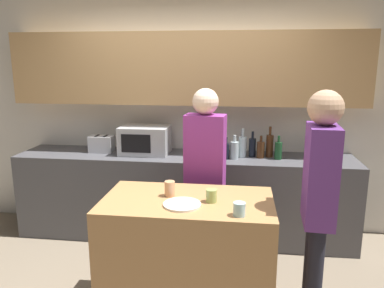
# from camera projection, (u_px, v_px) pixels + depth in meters

# --- Properties ---
(back_wall) EXTENTS (6.40, 0.40, 2.70)m
(back_wall) POSITION_uv_depth(u_px,v_px,m) (187.00, 95.00, 4.13)
(back_wall) COLOR silver
(back_wall) RESTS_ON ground_plane
(back_counter) EXTENTS (3.60, 0.62, 0.92)m
(back_counter) POSITION_uv_depth(u_px,v_px,m) (184.00, 196.00, 4.10)
(back_counter) COLOR #4C4C51
(back_counter) RESTS_ON ground_plane
(kitchen_island) EXTENTS (1.22, 0.69, 0.94)m
(kitchen_island) POSITION_uv_depth(u_px,v_px,m) (188.00, 259.00, 2.78)
(kitchen_island) COLOR #B27F4C
(kitchen_island) RESTS_ON ground_plane
(microwave) EXTENTS (0.52, 0.39, 0.30)m
(microwave) POSITION_uv_depth(u_px,v_px,m) (145.00, 140.00, 4.06)
(microwave) COLOR #B7BABC
(microwave) RESTS_ON back_counter
(toaster) EXTENTS (0.26, 0.16, 0.18)m
(toaster) POSITION_uv_depth(u_px,v_px,m) (102.00, 144.00, 4.14)
(toaster) COLOR silver
(toaster) RESTS_ON back_counter
(potted_plant) EXTENTS (0.14, 0.14, 0.40)m
(potted_plant) POSITION_uv_depth(u_px,v_px,m) (312.00, 140.00, 3.83)
(potted_plant) COLOR brown
(potted_plant) RESTS_ON back_counter
(bottle_0) EXTENTS (0.07, 0.07, 0.23)m
(bottle_0) POSITION_uv_depth(u_px,v_px,m) (226.00, 151.00, 3.84)
(bottle_0) COLOR black
(bottle_0) RESTS_ON back_counter
(bottle_1) EXTENTS (0.09, 0.09, 0.25)m
(bottle_1) POSITION_uv_depth(u_px,v_px,m) (234.00, 150.00, 3.85)
(bottle_1) COLOR silver
(bottle_1) RESTS_ON back_counter
(bottle_2) EXTENTS (0.08, 0.08, 0.30)m
(bottle_2) POSITION_uv_depth(u_px,v_px,m) (242.00, 146.00, 3.92)
(bottle_2) COLOR silver
(bottle_2) RESTS_ON back_counter
(bottle_3) EXTENTS (0.07, 0.07, 0.27)m
(bottle_3) POSITION_uv_depth(u_px,v_px,m) (252.00, 147.00, 3.94)
(bottle_3) COLOR black
(bottle_3) RESTS_ON back_counter
(bottle_4) EXTENTS (0.08, 0.08, 0.23)m
(bottle_4) POSITION_uv_depth(u_px,v_px,m) (261.00, 149.00, 3.89)
(bottle_4) COLOR #472814
(bottle_4) RESTS_ON back_counter
(bottle_5) EXTENTS (0.08, 0.08, 0.32)m
(bottle_5) POSITION_uv_depth(u_px,v_px,m) (270.00, 145.00, 3.92)
(bottle_5) COLOR #472814
(bottle_5) RESTS_ON back_counter
(bottle_6) EXTENTS (0.07, 0.07, 0.25)m
(bottle_6) POSITION_uv_depth(u_px,v_px,m) (278.00, 150.00, 3.83)
(bottle_6) COLOR #194723
(bottle_6) RESTS_ON back_counter
(plate_on_island) EXTENTS (0.26, 0.26, 0.01)m
(plate_on_island) POSITION_uv_depth(u_px,v_px,m) (182.00, 204.00, 2.56)
(plate_on_island) COLOR white
(plate_on_island) RESTS_ON kitchen_island
(cup_0) EXTENTS (0.08, 0.08, 0.09)m
(cup_0) POSITION_uv_depth(u_px,v_px,m) (239.00, 209.00, 2.38)
(cup_0) COLOR #9FCCD1
(cup_0) RESTS_ON kitchen_island
(cup_1) EXTENTS (0.08, 0.08, 0.09)m
(cup_1) POSITION_uv_depth(u_px,v_px,m) (211.00, 196.00, 2.61)
(cup_1) COLOR #9AB15C
(cup_1) RESTS_ON kitchen_island
(cup_2) EXTENTS (0.08, 0.08, 0.11)m
(cup_2) POSITION_uv_depth(u_px,v_px,m) (170.00, 189.00, 2.72)
(cup_2) COLOR tan
(cup_2) RESTS_ON kitchen_island
(person_left) EXTENTS (0.23, 0.35, 1.73)m
(person_left) POSITION_uv_depth(u_px,v_px,m) (319.00, 194.00, 2.49)
(person_left) COLOR black
(person_left) RESTS_ON ground_plane
(person_center) EXTENTS (0.36, 0.23, 1.69)m
(person_center) POSITION_uv_depth(u_px,v_px,m) (205.00, 167.00, 3.24)
(person_center) COLOR black
(person_center) RESTS_ON ground_plane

